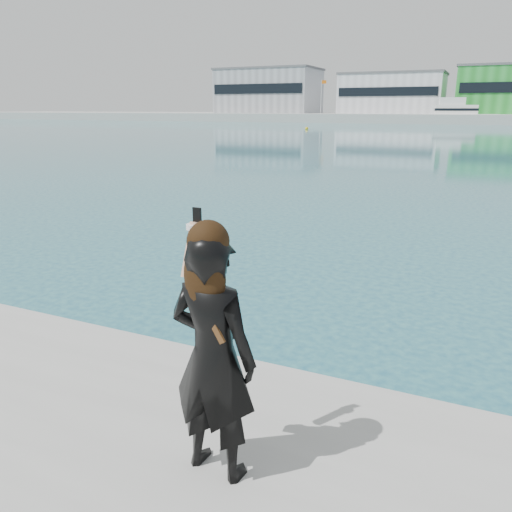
{
  "coord_description": "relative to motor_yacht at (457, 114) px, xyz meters",
  "views": [
    {
      "loc": [
        0.79,
        -3.22,
        3.3
      ],
      "look_at": [
        -0.73,
        0.12,
        2.21
      ],
      "focal_mm": 35.0,
      "sensor_mm": 36.0,
      "label": 1
    }
  ],
  "objects": [
    {
      "name": "far_quay",
      "position": [
        5.84,
        14.43,
        -1.02
      ],
      "size": [
        320.0,
        40.0,
        2.0
      ],
      "primitive_type": "cube",
      "color": "#9E9E99",
      "rests_on": "ground"
    },
    {
      "name": "woman",
      "position": [
        5.11,
        -116.15,
        -0.28
      ],
      "size": [
        0.67,
        0.47,
        1.86
      ],
      "rotation": [
        0.0,
        0.0,
        3.07
      ],
      "color": "black",
      "rests_on": "near_quay"
    },
    {
      "name": "motor_yacht",
      "position": [
        0.0,
        0.0,
        0.0
      ],
      "size": [
        15.85,
        6.59,
        7.17
      ],
      "rotation": [
        0.0,
        0.0,
        0.16
      ],
      "color": "white",
      "rests_on": "ground"
    },
    {
      "name": "warehouse_white",
      "position": [
        -16.16,
        12.41,
        4.74
      ],
      "size": [
        24.48,
        15.35,
        9.5
      ],
      "color": "silver",
      "rests_on": "far_quay"
    },
    {
      "name": "flagpole_left",
      "position": [
        -32.07,
        5.43,
        4.52
      ],
      "size": [
        1.28,
        0.16,
        8.0
      ],
      "color": "silver",
      "rests_on": "far_quay"
    },
    {
      "name": "warehouse_grey_left",
      "position": [
        -49.16,
        12.41,
        5.74
      ],
      "size": [
        26.52,
        16.36,
        11.5
      ],
      "color": "gray",
      "rests_on": "far_quay"
    },
    {
      "name": "buoy_far",
      "position": [
        -20.06,
        -40.42,
        -2.02
      ],
      "size": [
        0.5,
        0.5,
        0.5
      ],
      "primitive_type": "sphere",
      "color": "yellow",
      "rests_on": "ground"
    }
  ]
}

